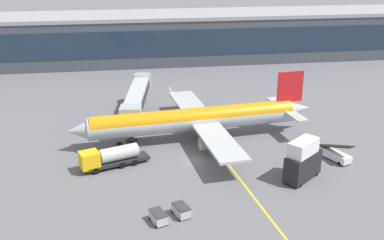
% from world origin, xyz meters
% --- Properties ---
extents(ground_plane, '(700.00, 700.00, 0.00)m').
position_xyz_m(ground_plane, '(0.00, 0.00, 0.00)').
color(ground_plane, slate).
extents(apron_lead_in_line, '(9.07, 79.55, 0.01)m').
position_xyz_m(apron_lead_in_line, '(4.78, 2.00, 0.00)').
color(apron_lead_in_line, yellow).
rests_on(apron_lead_in_line, ground_plane).
extents(terminal_building, '(187.51, 21.21, 13.88)m').
position_xyz_m(terminal_building, '(-8.27, 70.68, 6.96)').
color(terminal_building, '#424751').
rests_on(terminal_building, ground_plane).
extents(main_airliner, '(43.89, 34.99, 11.25)m').
position_xyz_m(main_airliner, '(1.77, 8.76, 3.86)').
color(main_airliner, '#B2B7BC').
rests_on(main_airliner, ground_plane).
extents(jet_bridge, '(7.08, 24.49, 6.56)m').
position_xyz_m(jet_bridge, '(-7.84, 20.55, 4.88)').
color(jet_bridge, '#B2B7BC').
rests_on(jet_bridge, ground_plane).
extents(fuel_tanker, '(11.01, 5.98, 3.25)m').
position_xyz_m(fuel_tanker, '(-13.12, -0.11, 1.75)').
color(fuel_tanker, '#232326').
rests_on(fuel_tanker, ground_plane).
extents(catering_lift, '(6.86, 6.21, 6.30)m').
position_xyz_m(catering_lift, '(14.74, -8.34, 3.07)').
color(catering_lift, black).
rests_on(catering_lift, ground_plane).
extents(belt_loader, '(4.00, 6.89, 3.49)m').
position_xyz_m(belt_loader, '(22.35, -2.65, 0.99)').
color(belt_loader, white).
rests_on(belt_loader, ground_plane).
extents(baggage_cart_0, '(2.35, 3.01, 1.48)m').
position_xyz_m(baggage_cart_0, '(-7.07, -16.54, 0.78)').
color(baggage_cart_0, '#B2B7BC').
rests_on(baggage_cart_0, ground_plane).
extents(baggage_cart_1, '(2.35, 3.01, 1.48)m').
position_xyz_m(baggage_cart_1, '(-4.05, -15.46, 0.78)').
color(baggage_cart_1, '#B2B7BC').
rests_on(baggage_cart_1, ground_plane).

